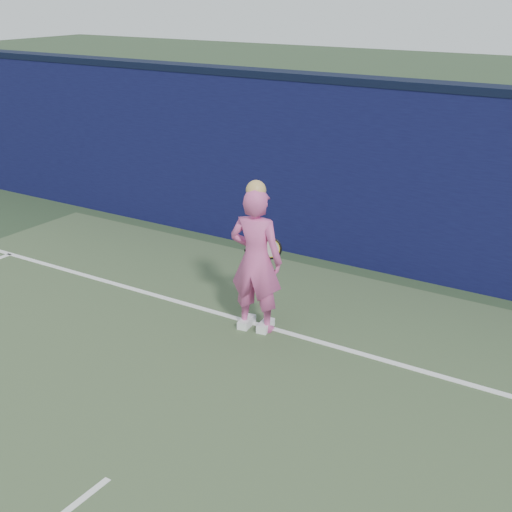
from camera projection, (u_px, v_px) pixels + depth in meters
The scene contains 4 objects.
backstop_wall at pixel (386, 181), 9.63m from camera, with size 24.00×0.40×2.50m, color black.
wall_cap at pixel (392, 83), 9.17m from camera, with size 24.00×0.42×0.10m, color black.
player at pixel (256, 260), 7.97m from camera, with size 0.67×0.50×1.77m.
racket at pixel (269, 248), 8.35m from camera, with size 0.51×0.13×0.27m.
Camera 1 is at (3.54, -2.34, 3.74)m, focal length 50.00 mm.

